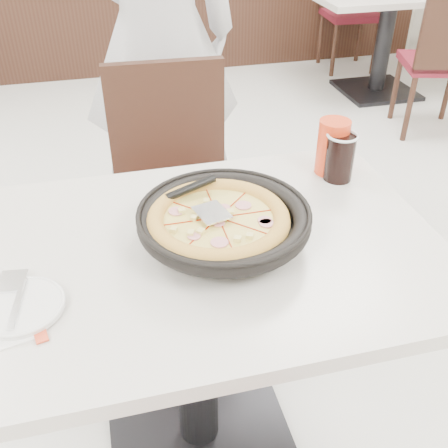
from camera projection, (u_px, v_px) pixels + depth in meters
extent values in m
plane|color=beige|center=(134.00, 440.00, 1.65)|extent=(7.00, 7.00, 0.00)
cube|color=black|center=(80.00, 9.00, 4.11)|extent=(5.90, 0.03, 1.10)
cylinder|color=black|center=(218.00, 238.00, 1.24)|extent=(0.14, 0.14, 0.04)
cylinder|color=black|center=(224.00, 227.00, 1.24)|extent=(0.38, 0.38, 0.01)
cylinder|color=gold|center=(219.00, 225.00, 1.21)|extent=(0.31, 0.31, 0.02)
cube|color=silver|center=(212.00, 212.00, 1.19)|extent=(0.09, 0.10, 0.00)
cylinder|color=silver|center=(21.00, 307.00, 1.06)|extent=(0.19, 0.19, 0.01)
cube|color=silver|center=(17.00, 304.00, 1.05)|extent=(0.03, 0.15, 0.00)
cylinder|color=black|center=(340.00, 158.00, 1.47)|extent=(0.09, 0.09, 0.13)
cylinder|color=red|center=(332.00, 147.00, 1.50)|extent=(0.10, 0.10, 0.16)
imported|color=silver|center=(158.00, 34.00, 2.10)|extent=(0.69, 0.47, 1.87)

